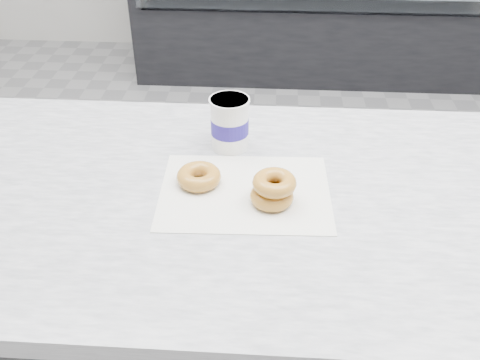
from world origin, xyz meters
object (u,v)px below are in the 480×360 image
at_px(coffee_cup, 230,123).
at_px(donut_single, 199,176).
at_px(counter, 387,345).
at_px(donut_stack, 273,189).

bearing_deg(coffee_cup, donut_single, -99.86).
bearing_deg(counter, donut_stack, -175.18).
height_order(counter, donut_stack, donut_stack).
distance_m(counter, coffee_cup, 0.67).
height_order(counter, coffee_cup, coffee_cup).
height_order(donut_single, coffee_cup, coffee_cup).
xyz_separation_m(donut_single, coffee_cup, (0.05, 0.15, 0.04)).
height_order(donut_stack, coffee_cup, coffee_cup).
distance_m(counter, donut_single, 0.65).
relative_size(donut_single, donut_stack, 0.89).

